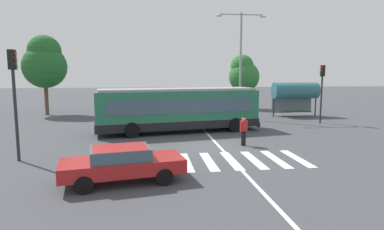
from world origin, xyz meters
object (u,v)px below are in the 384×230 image
parked_car_black (225,107)px  background_tree_left (45,62)px  city_transit_bus (178,109)px  foreground_sedan (122,162)px  pedestrian_crossing_street (244,129)px  traffic_light_near_corner (14,88)px  traffic_light_far_corner (322,85)px  background_tree_right (243,74)px  parked_car_silver (198,107)px  parked_car_charcoal (115,108)px  parked_car_teal (143,108)px  twin_arm_street_lamp (241,55)px  bus_stop_shelter (295,91)px  parked_car_white (170,108)px

parked_car_black → background_tree_left: bearing=173.7°
city_transit_bus → foreground_sedan: size_ratio=2.46×
pedestrian_crossing_street → traffic_light_near_corner: (-11.37, -1.79, 2.46)m
background_tree_left → traffic_light_far_corner: bearing=-19.7°
traffic_light_near_corner → background_tree_right: size_ratio=0.82×
pedestrian_crossing_street → parked_car_silver: bearing=92.1°
pedestrian_crossing_street → parked_car_charcoal: (-8.65, 14.56, -0.20)m
traffic_light_near_corner → traffic_light_far_corner: size_ratio=1.08×
city_transit_bus → parked_car_teal: size_ratio=2.51×
twin_arm_street_lamp → background_tree_left: 18.96m
twin_arm_street_lamp → traffic_light_near_corner: bearing=-138.5°
city_transit_bus → traffic_light_far_corner: traffic_light_far_corner is taller
parked_car_charcoal → background_tree_left: size_ratio=0.59×
parked_car_black → background_tree_right: background_tree_right is taller
parked_car_charcoal → twin_arm_street_lamp: bearing=-18.7°
background_tree_left → background_tree_right: (20.90, 2.94, -1.11)m
pedestrian_crossing_street → twin_arm_street_lamp: bearing=75.5°
foreground_sedan → parked_car_silver: same height
parked_car_charcoal → background_tree_left: 8.23m
twin_arm_street_lamp → background_tree_left: (-18.21, 5.26, -0.54)m
pedestrian_crossing_street → bus_stop_shelter: (8.46, 11.73, 1.45)m
parked_car_white → traffic_light_far_corner: bearing=-29.2°
bus_stop_shelter → twin_arm_street_lamp: twin_arm_street_lamp is taller
city_transit_bus → pedestrian_crossing_street: 5.89m
parked_car_silver → parked_car_black: size_ratio=0.98×
foreground_sedan → bus_stop_shelter: size_ratio=1.10×
foreground_sedan → parked_car_silver: 20.38m
background_tree_right → parked_car_charcoal: bearing=-162.9°
traffic_light_far_corner → bus_stop_shelter: 4.48m
parked_car_charcoal → parked_car_black: (10.85, -0.56, 0.00)m
pedestrian_crossing_street → background_tree_right: (5.45, 18.90, 3.10)m
parked_car_charcoal → parked_car_white: (5.27, -0.51, 0.00)m
parked_car_silver → background_tree_left: background_tree_left is taller
parked_car_silver → twin_arm_street_lamp: size_ratio=0.49×
parked_car_silver → traffic_light_near_corner: traffic_light_near_corner is taller
parked_car_white → city_transit_bus: bearing=-89.5°
parked_car_black → traffic_light_near_corner: bearing=-130.7°
traffic_light_far_corner → twin_arm_street_lamp: 7.25m
parked_car_white → twin_arm_street_lamp: twin_arm_street_lamp is taller
parked_car_silver → background_tree_left: (-14.93, 1.87, 4.42)m
traffic_light_near_corner → parked_car_white: bearing=63.2°
background_tree_left → traffic_light_near_corner: bearing=-77.1°
city_transit_bus → parked_car_black: city_transit_bus is taller
pedestrian_crossing_street → parked_car_black: 14.18m
foreground_sedan → traffic_light_near_corner: (-5.08, 3.66, 2.66)m
foreground_sedan → background_tree_right: bearing=64.3°
parked_car_black → parked_car_silver: bearing=178.2°
traffic_light_near_corner → background_tree_left: bearing=102.9°
background_tree_left → twin_arm_street_lamp: bearing=-16.1°
parked_car_teal → bus_stop_shelter: bus_stop_shelter is taller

